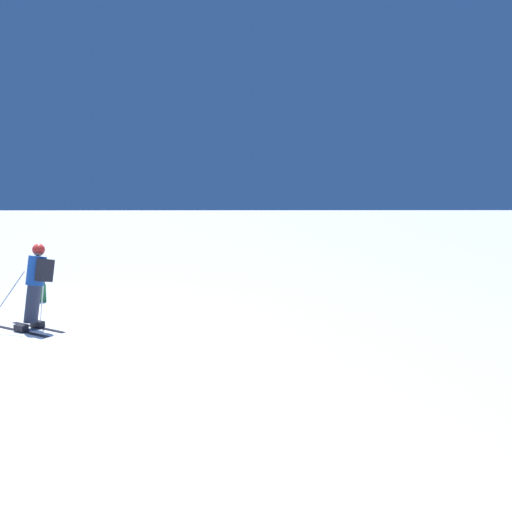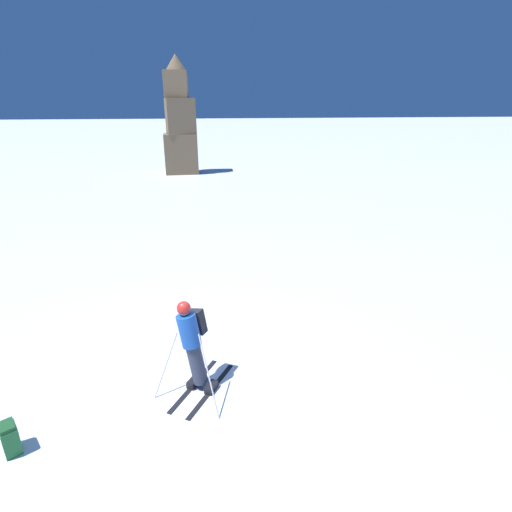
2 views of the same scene
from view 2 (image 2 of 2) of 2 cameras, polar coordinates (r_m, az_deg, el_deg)
The scene contains 4 objects.
ground_plane at distance 7.62m, azimuth -11.35°, elevation -18.37°, with size 300.00×300.00×0.00m, color white.
skier at distance 7.17m, azimuth -9.06°, elevation -11.84°, with size 1.46×1.60×1.70m.
rock_pillar at distance 30.48m, azimuth -10.83°, elevation 17.80°, with size 2.35×2.06×8.00m.
spare_backpack at distance 7.28m, azimuth -31.71°, elevation -21.29°, with size 0.34×0.37×0.50m.
Camera 2 is at (0.38, -5.94, 4.77)m, focal length 28.00 mm.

